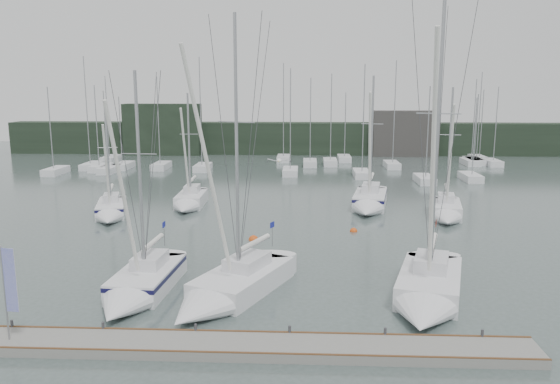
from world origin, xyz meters
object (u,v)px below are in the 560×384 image
Objects in this scene: sailboat_near_right at (427,296)px; sailboat_mid_e at (446,213)px; buoy_b at (354,231)px; sailboat_near_center at (223,293)px; sailboat_mid_d at (369,203)px; dock_banner at (8,285)px; sailboat_mid_a at (110,212)px; buoy_a at (253,240)px; sailboat_near_left at (137,289)px; sailboat_mid_b at (189,202)px.

sailboat_mid_e is at bearing 89.66° from sailboat_near_right.
sailboat_mid_e is at bearing 27.64° from buoy_b.
sailboat_near_center is 0.96× the size of sailboat_near_right.
sailboat_near_center reaches higher than sailboat_mid_d.
dock_banner is (-7.84, -5.21, 2.24)m from sailboat_near_center.
sailboat_near_right is 28.02m from sailboat_mid_a.
buoy_a is at bearing -159.65° from buoy_b.
sailboat_near_left is 1.29× the size of sailboat_mid_a.
sailboat_mid_a is 19.88m from buoy_b.
sailboat_mid_b is 2.71× the size of dock_banner.
sailboat_near_center reaches higher than sailboat_near_left.
sailboat_mid_a is 0.84× the size of sailboat_mid_e.
sailboat_mid_a is 2.38× the size of dock_banner.
sailboat_near_center is 11.42m from buoy_a.
buoy_b is at bearing -94.37° from sailboat_mid_d.
sailboat_near_right is 3.95× the size of dock_banner.
sailboat_near_center is at bearing -0.82° from sailboat_near_left.
dock_banner is at bearing -117.91° from sailboat_near_left.
sailboat_mid_b reaches higher than sailboat_mid_a.
sailboat_near_right is 22.97× the size of buoy_a.
sailboat_mid_b reaches higher than dock_banner.
sailboat_near_left reaches higher than sailboat_mid_a.
sailboat_near_left is 1.09× the size of sailboat_mid_e.
sailboat_mid_b is 0.96× the size of sailboat_mid_e.
sailboat_mid_d is at bearing -5.02° from sailboat_mid_a.
sailboat_near_left is at bearing -113.78° from buoy_a.
sailboat_near_left is at bearing -160.68° from sailboat_near_center.
sailboat_mid_d reaches higher than sailboat_mid_b.
sailboat_near_center reaches higher than sailboat_mid_a.
buoy_a is 7.72m from buoy_b.
dock_banner is at bearing -95.51° from sailboat_mid_a.
sailboat_mid_d is (9.64, 21.47, 0.10)m from sailboat_near_center.
sailboat_mid_d is (-0.40, 21.48, 0.05)m from sailboat_near_right.
buoy_a is at bearing -121.97° from sailboat_mid_d.
sailboat_mid_e is at bearing -18.84° from sailboat_mid_d.
sailboat_mid_e is (21.77, -3.19, 0.02)m from sailboat_mid_b.
buoy_b is (-1.95, -7.39, -0.62)m from sailboat_mid_d.
sailboat_near_left is 22.08× the size of buoy_b.
sailboat_near_left is 25.38m from sailboat_mid_d.
sailboat_near_center is at bearing -118.64° from buoy_b.
buoy_b is at bearing -140.50° from sailboat_mid_e.
buoy_b is at bearing 52.28° from sailboat_near_left.
sailboat_mid_a is 27.42m from sailboat_mid_e.
sailboat_mid_b is (5.65, 3.96, 0.00)m from sailboat_mid_a.
sailboat_mid_b is at bearing 98.66° from sailboat_near_left.
sailboat_mid_b is at bearing 123.89° from buoy_a.
sailboat_mid_d is (21.54, 4.06, 0.10)m from sailboat_mid_a.
sailboat_mid_e is 16.53m from buoy_a.
sailboat_near_center is 1.34× the size of sailboat_mid_e.
sailboat_mid_a reaches higher than buoy_b.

